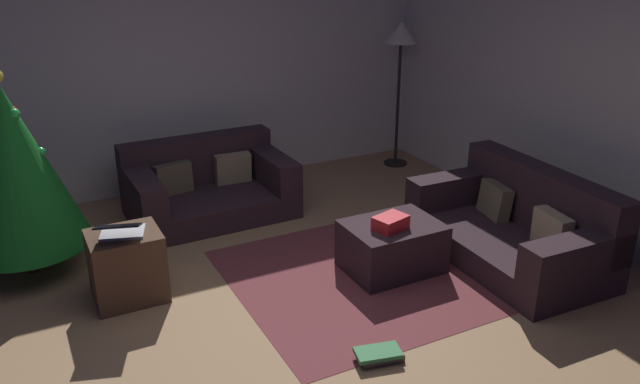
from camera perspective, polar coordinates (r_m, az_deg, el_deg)
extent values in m
plane|color=#93704C|center=(4.52, -3.63, -12.49)|extent=(6.40, 6.40, 0.00)
cube|color=beige|center=(6.85, -14.78, 10.67)|extent=(6.40, 0.12, 2.60)
cube|color=beige|center=(5.87, 25.54, 7.48)|extent=(0.12, 6.40, 2.60)
cube|color=#2D1E23|center=(6.32, -9.82, -1.09)|extent=(1.57, 1.02, 0.24)
cube|color=#2D1E23|center=(6.52, -11.10, 2.93)|extent=(1.55, 0.27, 0.48)
cube|color=#2D1E23|center=(6.43, -4.49, 2.24)|extent=(0.26, 0.99, 0.31)
cube|color=#2D1E23|center=(6.06, -15.81, 0.18)|extent=(0.26, 0.99, 0.31)
cube|color=#8C7A5B|center=(6.47, -7.89, 2.13)|extent=(0.37, 0.16, 0.31)
cube|color=brown|center=(6.29, -13.15, 1.19)|extent=(0.38, 0.20, 0.31)
cube|color=#2D1E23|center=(5.62, 16.39, -4.74)|extent=(0.99, 1.76, 0.23)
cube|color=#2D1E23|center=(5.69, 19.44, -0.54)|extent=(0.30, 1.74, 0.53)
cube|color=#2D1E23|center=(5.04, 22.22, -5.38)|extent=(0.94, 0.27, 0.29)
cube|color=#2D1E23|center=(6.03, 12.07, 0.29)|extent=(0.94, 0.27, 0.29)
cube|color=tan|center=(5.38, 20.26, -3.30)|extent=(0.17, 0.37, 0.30)
cube|color=brown|center=(5.83, 15.56, -0.75)|extent=(0.22, 0.38, 0.31)
cube|color=#2D1E23|center=(5.22, 6.53, -4.94)|extent=(0.76, 0.58, 0.41)
cube|color=red|center=(5.02, 6.40, -2.78)|extent=(0.30, 0.25, 0.11)
cube|color=black|center=(5.16, 5.48, -2.57)|extent=(0.06, 0.16, 0.02)
cylinder|color=brown|center=(5.72, -24.71, -5.35)|extent=(0.10, 0.10, 0.25)
cone|color=#14641E|center=(5.43, -26.01, 2.10)|extent=(1.02, 1.02, 1.33)
sphere|color=red|center=(5.38, -26.07, 6.60)|extent=(0.07, 0.07, 0.07)
sphere|color=green|center=(5.28, -25.92, 6.40)|extent=(0.08, 0.08, 0.08)
sphere|color=#2699E5|center=(5.55, -24.76, 3.64)|extent=(0.07, 0.07, 0.07)
sphere|color=green|center=(5.37, -23.97, 3.35)|extent=(0.08, 0.08, 0.08)
cube|color=#4C3323|center=(4.98, -17.07, -6.43)|extent=(0.52, 0.44, 0.54)
cube|color=silver|center=(4.85, -17.44, -3.51)|extent=(0.37, 0.32, 0.02)
cube|color=black|center=(4.66, -17.83, -2.97)|extent=(0.37, 0.31, 0.09)
cube|color=#4C423D|center=(4.26, 5.49, -14.56)|extent=(0.31, 0.20, 0.05)
cube|color=#387A47|center=(4.22, 5.28, -14.29)|extent=(0.33, 0.23, 0.03)
cylinder|color=black|center=(7.77, 6.82, 2.65)|extent=(0.28, 0.28, 0.02)
cylinder|color=black|center=(7.56, 7.07, 7.78)|extent=(0.04, 0.04, 1.46)
cone|color=beige|center=(7.40, 7.38, 14.17)|extent=(0.36, 0.36, 0.24)
cube|color=brown|center=(5.32, 6.43, -6.88)|extent=(2.60, 2.00, 0.01)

